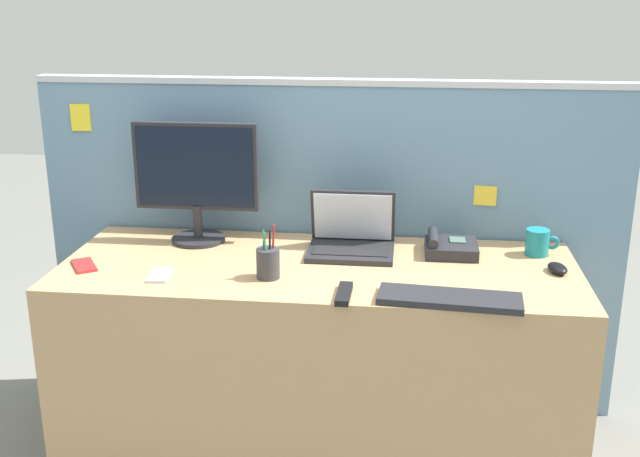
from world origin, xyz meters
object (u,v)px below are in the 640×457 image
at_px(desk_phone, 449,247).
at_px(cell_phone_red_case, 84,265).
at_px(computer_mouse_right_hand, 557,268).
at_px(cell_phone_silver_slab, 160,275).
at_px(coffee_mug, 538,242).
at_px(laptop, 352,237).
at_px(pen_cup, 268,263).
at_px(keyboard_main, 450,299).
at_px(desktop_monitor, 196,175).
at_px(tv_remote, 344,294).

xyz_separation_m(desk_phone, cell_phone_red_case, (-1.29, -0.29, -0.02)).
bearing_deg(computer_mouse_right_hand, cell_phone_silver_slab, 174.97).
bearing_deg(coffee_mug, laptop, -176.91).
bearing_deg(pen_cup, cell_phone_silver_slab, -175.43).
relative_size(desk_phone, pen_cup, 1.02).
relative_size(keyboard_main, cell_phone_silver_slab, 3.34).
height_order(desk_phone, keyboard_main, desk_phone).
bearing_deg(coffee_mug, cell_phone_red_case, -169.01).
distance_m(desktop_monitor, laptop, 0.64).
height_order(laptop, cell_phone_silver_slab, laptop).
relative_size(desk_phone, computer_mouse_right_hand, 1.94).
relative_size(computer_mouse_right_hand, cell_phone_red_case, 0.70).
bearing_deg(desk_phone, cell_phone_silver_slab, -160.58).
xyz_separation_m(desktop_monitor, coffee_mug, (1.29, -0.02, -0.21)).
relative_size(computer_mouse_right_hand, tv_remote, 0.59).
relative_size(desktop_monitor, keyboard_main, 1.07).
bearing_deg(tv_remote, pen_cup, 154.10).
distance_m(desktop_monitor, desk_phone, 0.99).
bearing_deg(pen_cup, laptop, 49.78).
bearing_deg(cell_phone_silver_slab, desktop_monitor, 79.80).
bearing_deg(pen_cup, tv_remote, -26.68).
relative_size(computer_mouse_right_hand, cell_phone_silver_slab, 0.74).
bearing_deg(keyboard_main, desk_phone, 92.52).
bearing_deg(keyboard_main, coffee_mug, 59.54).
bearing_deg(cell_phone_red_case, pen_cup, -35.62).
bearing_deg(desktop_monitor, tv_remote, -39.40).
xyz_separation_m(pen_cup, cell_phone_silver_slab, (-0.37, -0.03, -0.05)).
distance_m(pen_cup, cell_phone_silver_slab, 0.38).
relative_size(pen_cup, tv_remote, 1.12).
xyz_separation_m(cell_phone_silver_slab, cell_phone_red_case, (-0.30, 0.06, 0.00)).
relative_size(desktop_monitor, desk_phone, 2.48).
xyz_separation_m(keyboard_main, computer_mouse_right_hand, (0.38, 0.31, 0.01)).
xyz_separation_m(desktop_monitor, computer_mouse_right_hand, (1.33, -0.20, -0.25)).
bearing_deg(cell_phone_silver_slab, coffee_mug, 10.14).
xyz_separation_m(cell_phone_silver_slab, coffee_mug, (1.32, 0.38, 0.04)).
height_order(desk_phone, tv_remote, desk_phone).
relative_size(desktop_monitor, tv_remote, 2.82).
distance_m(computer_mouse_right_hand, cell_phone_red_case, 1.66).
height_order(cell_phone_silver_slab, tv_remote, tv_remote).
height_order(desk_phone, coffee_mug, coffee_mug).
bearing_deg(desk_phone, tv_remote, -127.53).
height_order(pen_cup, cell_phone_red_case, pen_cup).
relative_size(keyboard_main, pen_cup, 2.37).
xyz_separation_m(computer_mouse_right_hand, pen_cup, (-0.99, -0.17, 0.04)).
xyz_separation_m(computer_mouse_right_hand, coffee_mug, (-0.04, 0.18, 0.03)).
bearing_deg(coffee_mug, pen_cup, -159.96).
height_order(computer_mouse_right_hand, tv_remote, computer_mouse_right_hand).
bearing_deg(laptop, tv_remote, -88.66).
relative_size(cell_phone_red_case, coffee_mug, 1.16).
xyz_separation_m(keyboard_main, pen_cup, (-0.61, 0.14, 0.04)).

